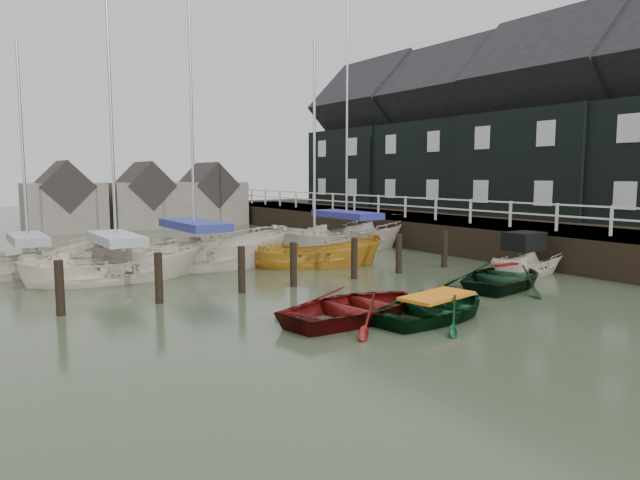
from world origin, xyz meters
TOP-DOWN VIEW (x-y plane):
  - ground at (0.00, 0.00)m, footprint 120.00×120.00m
  - pier at (9.48, 10.00)m, footprint 3.04×32.00m
  - land_strip at (15.00, 10.00)m, footprint 14.00×38.00m
  - quay_houses at (14.99, 8.66)m, footprint 6.52×28.14m
  - mooring_pilings at (-1.11, 3.00)m, footprint 13.72×0.22m
  - far_sheds at (0.83, 26.00)m, footprint 14.00×4.08m
  - rowboat_red at (-2.00, -1.35)m, footprint 4.67×3.69m
  - rowboat_green at (-0.31, -2.39)m, footprint 4.25×3.36m
  - rowboat_dkgreen at (4.44, -0.67)m, footprint 5.02×4.29m
  - motorboat at (6.80, 0.27)m, footprint 3.73×1.55m
  - sailboat_a at (-5.55, 7.22)m, footprint 6.12×2.50m
  - sailboat_b at (-2.47, 8.09)m, footprint 7.63×4.56m
  - sailboat_c at (1.63, 6.12)m, footprint 5.74×4.00m
  - sailboat_d at (5.59, 9.42)m, footprint 7.19×2.79m
  - sailboat_e at (-7.87, 10.00)m, footprint 5.72×3.12m

SIDE VIEW (x-z plane):
  - ground at x=0.00m, z-range 0.00..0.00m
  - land_strip at x=15.00m, z-range -0.75..0.75m
  - rowboat_red at x=-2.00m, z-range -0.44..0.44m
  - rowboat_green at x=-0.31m, z-range -0.40..0.40m
  - rowboat_dkgreen at x=4.44m, z-range -0.44..0.44m
  - sailboat_c at x=1.63m, z-range -4.75..4.79m
  - sailboat_b at x=-2.47m, z-range -5.52..5.63m
  - sailboat_d at x=5.59m, z-range -6.32..6.44m
  - sailboat_e at x=-7.87m, z-range -4.49..4.62m
  - sailboat_a at x=-5.55m, z-range -5.58..5.71m
  - motorboat at x=6.80m, z-range -0.98..1.22m
  - mooring_pilings at x=-1.11m, z-range -0.40..1.40m
  - pier at x=9.48m, z-range -0.64..2.06m
  - far_sheds at x=0.83m, z-range -0.34..4.06m
  - quay_houses at x=14.99m, z-range 0.68..10.68m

